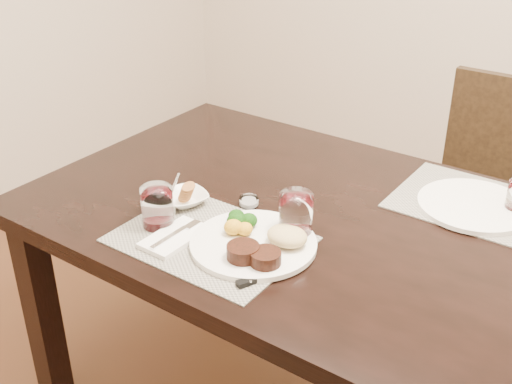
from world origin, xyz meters
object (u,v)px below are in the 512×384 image
Objects in this scene: chair_far at (487,185)px; dinner_plate at (257,242)px; wine_glass_near at (296,217)px; far_plate at (474,205)px; steak_knife at (265,272)px; cracker_bowl at (185,198)px.

chair_far is 1.22m from dinner_plate.
far_plate is at bearing 51.18° from wine_glass_near.
far_plate is (0.37, 0.51, -0.01)m from dinner_plate.
chair_far is 0.72m from far_plate.
steak_knife is 0.40m from cracker_bowl.
chair_far is 1.25m from cracker_bowl.
wine_glass_near is 0.52m from far_plate.
cracker_bowl is at bearing 170.93° from dinner_plate.
far_plate is (0.29, 0.59, 0.00)m from steak_knife.
wine_glass_near is at bearing -128.82° from far_plate.
wine_glass_near reaches higher than steak_knife.
cracker_bowl is at bearing -173.87° from wine_glass_near.
steak_knife is 0.80× the size of far_plate.
wine_glass_near is at bearing -100.33° from chair_far.
chair_far is 2.86× the size of dinner_plate.
cracker_bowl is (-0.30, 0.07, -0.00)m from dinner_plate.
wine_glass_near reaches higher than cracker_bowl.
wine_glass_near is (-0.03, 0.19, 0.05)m from steak_knife.
chair_far is 2.95× the size of far_plate.
chair_far is at bearing 79.67° from wine_glass_near.
chair_far is 1.29m from steak_knife.
steak_knife is 1.52× the size of cracker_bowl.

